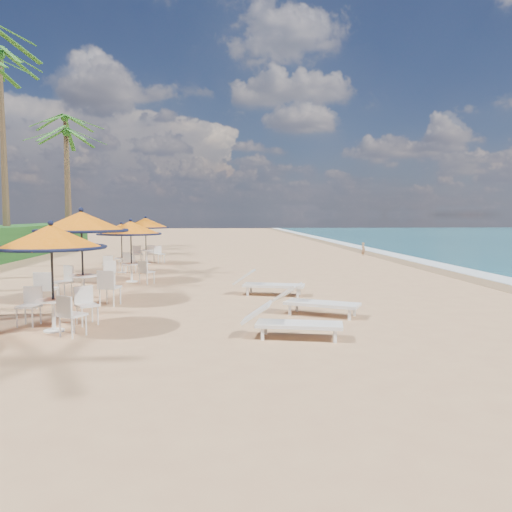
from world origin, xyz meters
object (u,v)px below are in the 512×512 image
(station_1, at_px, (80,233))
(lounger_mid, at_px, (313,301))
(station_0, at_px, (53,250))
(station_2, at_px, (130,234))
(station_4, at_px, (146,229))
(station_3, at_px, (121,236))
(lounger_near, at_px, (289,322))
(lounger_far, at_px, (266,283))

(station_1, relative_size, lounger_mid, 1.24)
(station_1, bearing_deg, station_0, -84.12)
(station_2, distance_m, station_4, 6.94)
(station_3, bearing_deg, station_2, -73.71)
(station_1, xyz_separation_m, lounger_mid, (6.12, -2.20, -1.59))
(station_0, xyz_separation_m, station_2, (0.30, 7.65, 0.06))
(station_4, height_order, lounger_mid, station_4)
(station_4, bearing_deg, lounger_mid, -66.34)
(station_1, relative_size, station_4, 1.11)
(lounger_mid, bearing_deg, station_4, 141.85)
(station_3, bearing_deg, lounger_near, -65.21)
(lounger_mid, relative_size, lounger_far, 0.95)
(lounger_near, bearing_deg, station_3, 127.44)
(station_1, relative_size, station_3, 1.23)
(station_2, height_order, station_4, station_4)
(station_1, bearing_deg, station_3, 91.94)
(lounger_far, bearing_deg, station_2, 159.44)
(station_4, xyz_separation_m, lounger_near, (4.92, -15.59, -1.42))
(station_1, distance_m, lounger_mid, 6.69)
(station_0, relative_size, station_4, 0.98)
(station_3, xyz_separation_m, lounger_mid, (6.36, -9.51, -1.23))
(station_0, distance_m, station_3, 10.75)
(station_1, xyz_separation_m, station_2, (0.65, 4.23, -0.18))
(station_1, height_order, lounger_near, station_1)
(station_3, distance_m, lounger_far, 8.54)
(lounger_near, relative_size, lounger_far, 0.92)
(station_3, distance_m, station_4, 3.88)
(station_3, bearing_deg, station_0, -86.80)
(station_4, bearing_deg, station_1, -91.35)
(station_0, distance_m, lounger_near, 5.12)
(station_0, bearing_deg, station_1, 95.88)
(lounger_far, bearing_deg, station_0, -123.48)
(station_4, bearing_deg, lounger_near, -72.50)
(station_1, bearing_deg, lounger_far, 9.80)
(station_1, distance_m, station_3, 7.33)
(station_0, relative_size, station_2, 1.01)
(station_3, bearing_deg, station_4, 82.44)
(lounger_near, xyz_separation_m, lounger_far, (0.09, 5.34, 0.03))
(station_2, bearing_deg, station_4, 93.22)
(station_2, xyz_separation_m, station_4, (-0.39, 6.93, -0.02))
(station_3, xyz_separation_m, lounger_near, (5.43, -11.75, -1.24))
(station_0, bearing_deg, lounger_far, 41.35)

